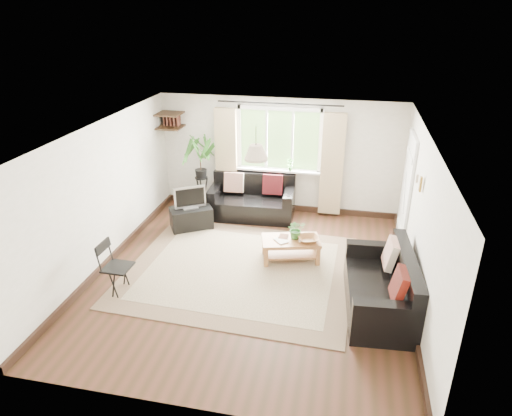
% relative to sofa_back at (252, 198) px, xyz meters
% --- Properties ---
extents(floor, '(5.50, 5.50, 0.00)m').
position_rel_sofa_back_xyz_m(floor, '(0.48, -2.26, -0.41)').
color(floor, '#311F10').
rests_on(floor, ground).
extents(ceiling, '(5.50, 5.50, 0.00)m').
position_rel_sofa_back_xyz_m(ceiling, '(0.48, -2.26, 1.99)').
color(ceiling, white).
rests_on(ceiling, floor).
extents(wall_back, '(5.00, 0.02, 2.40)m').
position_rel_sofa_back_xyz_m(wall_back, '(0.48, 0.49, 0.79)').
color(wall_back, beige).
rests_on(wall_back, floor).
extents(wall_front, '(5.00, 0.02, 2.40)m').
position_rel_sofa_back_xyz_m(wall_front, '(0.48, -5.01, 0.79)').
color(wall_front, beige).
rests_on(wall_front, floor).
extents(wall_left, '(0.02, 5.50, 2.40)m').
position_rel_sofa_back_xyz_m(wall_left, '(-2.02, -2.26, 0.79)').
color(wall_left, beige).
rests_on(wall_left, floor).
extents(wall_right, '(0.02, 5.50, 2.40)m').
position_rel_sofa_back_xyz_m(wall_right, '(2.98, -2.26, 0.79)').
color(wall_right, beige).
rests_on(wall_right, floor).
extents(rug, '(3.80, 3.30, 0.02)m').
position_rel_sofa_back_xyz_m(rug, '(0.26, -2.12, -0.40)').
color(rug, beige).
rests_on(rug, floor).
extents(window, '(2.50, 0.16, 2.16)m').
position_rel_sofa_back_xyz_m(window, '(0.48, 0.45, 1.14)').
color(window, white).
rests_on(window, wall_back).
extents(door, '(0.06, 0.96, 2.06)m').
position_rel_sofa_back_xyz_m(door, '(2.95, -0.56, 0.59)').
color(door, silver).
rests_on(door, wall_right).
extents(corner_shelf, '(0.50, 0.50, 0.34)m').
position_rel_sofa_back_xyz_m(corner_shelf, '(-1.77, 0.24, 1.48)').
color(corner_shelf, black).
rests_on(corner_shelf, wall_back).
extents(pendant_lamp, '(0.36, 0.36, 0.54)m').
position_rel_sofa_back_xyz_m(pendant_lamp, '(0.48, -1.86, 1.64)').
color(pendant_lamp, beige).
rests_on(pendant_lamp, ceiling).
extents(wall_sconce, '(0.12, 0.12, 0.28)m').
position_rel_sofa_back_xyz_m(wall_sconce, '(2.91, -1.96, 1.33)').
color(wall_sconce, beige).
rests_on(wall_sconce, wall_right).
extents(sofa_back, '(1.77, 0.94, 0.81)m').
position_rel_sofa_back_xyz_m(sofa_back, '(0.00, 0.00, 0.00)').
color(sofa_back, black).
rests_on(sofa_back, floor).
extents(sofa_right, '(1.84, 1.02, 0.84)m').
position_rel_sofa_back_xyz_m(sofa_right, '(2.47, -2.72, 0.01)').
color(sofa_right, black).
rests_on(sofa_right, floor).
extents(coffee_table, '(1.08, 0.76, 0.40)m').
position_rel_sofa_back_xyz_m(coffee_table, '(1.04, -1.61, -0.21)').
color(coffee_table, brown).
rests_on(coffee_table, floor).
extents(table_plant, '(0.37, 0.35, 0.34)m').
position_rel_sofa_back_xyz_m(table_plant, '(1.11, -1.54, 0.16)').
color(table_plant, '#326C2B').
rests_on(table_plant, coffee_table).
extents(bowl, '(0.45, 0.45, 0.09)m').
position_rel_sofa_back_xyz_m(bowl, '(1.33, -1.62, 0.04)').
color(bowl, brown).
rests_on(bowl, coffee_table).
extents(book_a, '(0.29, 0.29, 0.02)m').
position_rel_sofa_back_xyz_m(book_a, '(0.82, -1.75, 0.00)').
color(book_a, white).
rests_on(book_a, coffee_table).
extents(book_b, '(0.17, 0.22, 0.02)m').
position_rel_sofa_back_xyz_m(book_b, '(0.82, -1.55, 0.00)').
color(book_b, '#563322').
rests_on(book_b, coffee_table).
extents(tv_stand, '(0.91, 0.80, 0.43)m').
position_rel_sofa_back_xyz_m(tv_stand, '(-1.06, -0.78, -0.19)').
color(tv_stand, black).
rests_on(tv_stand, floor).
extents(tv, '(0.63, 0.49, 0.47)m').
position_rel_sofa_back_xyz_m(tv, '(-1.06, -0.78, 0.26)').
color(tv, '#A5A5AA').
rests_on(tv, tv_stand).
extents(palm_stand, '(0.78, 0.78, 1.61)m').
position_rel_sofa_back_xyz_m(palm_stand, '(-1.12, 0.12, 0.40)').
color(palm_stand, black).
rests_on(palm_stand, floor).
extents(folding_chair, '(0.44, 0.44, 0.84)m').
position_rel_sofa_back_xyz_m(folding_chair, '(-1.41, -3.10, 0.01)').
color(folding_chair, black).
rests_on(folding_chair, floor).
extents(sill_plant, '(0.14, 0.10, 0.27)m').
position_rel_sofa_back_xyz_m(sill_plant, '(0.73, 0.37, 0.66)').
color(sill_plant, '#2D6023').
rests_on(sill_plant, window).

